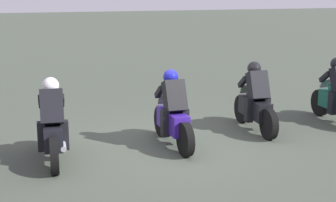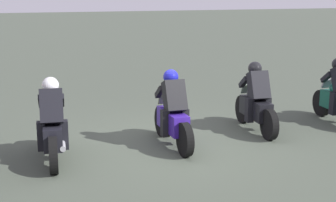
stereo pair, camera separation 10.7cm
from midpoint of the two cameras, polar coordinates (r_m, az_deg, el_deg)
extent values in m
plane|color=#434B3E|center=(9.98, 0.55, -5.00)|extent=(120.00, 120.00, 0.00)
cylinder|color=black|center=(12.73, 17.43, -0.21)|extent=(0.65, 0.20, 0.64)
cube|color=slate|center=(12.46, 18.07, 1.92)|extent=(0.18, 0.27, 0.23)
cube|color=black|center=(11.91, 18.71, -0.27)|extent=(0.19, 0.16, 0.52)
cube|color=black|center=(12.15, 17.96, 2.63)|extent=(0.39, 0.13, 0.31)
cylinder|color=black|center=(11.66, 8.86, -0.91)|extent=(0.65, 0.20, 0.64)
cylinder|color=black|center=(10.43, 11.81, -2.66)|extent=(0.65, 0.20, 0.64)
cube|color=black|center=(11.00, 10.29, -0.83)|extent=(1.13, 0.42, 0.40)
ellipsoid|color=black|center=(11.02, 10.14, 0.80)|extent=(0.51, 0.34, 0.24)
cube|color=red|center=(10.54, 11.42, -1.35)|extent=(0.07, 0.16, 0.08)
cylinder|color=#A5A5AD|center=(10.79, 11.79, -1.87)|extent=(0.43, 0.14, 0.10)
cube|color=black|center=(10.80, 10.61, 1.73)|extent=(0.52, 0.44, 0.66)
sphere|color=black|center=(10.94, 10.21, 3.69)|extent=(0.33, 0.33, 0.30)
cube|color=slate|center=(11.37, 9.33, 1.40)|extent=(0.18, 0.27, 0.23)
cube|color=black|center=(10.81, 9.58, -1.04)|extent=(0.19, 0.16, 0.52)
cube|color=black|center=(10.97, 11.50, -0.91)|extent=(0.19, 0.16, 0.52)
cube|color=black|center=(11.07, 8.96, 2.16)|extent=(0.39, 0.14, 0.31)
cube|color=black|center=(11.21, 10.65, 2.23)|extent=(0.39, 0.14, 0.31)
cylinder|color=black|center=(10.48, -0.40, -2.30)|extent=(0.64, 0.15, 0.64)
cylinder|color=black|center=(9.21, 2.29, -4.44)|extent=(0.64, 0.15, 0.64)
cube|color=#371E95|center=(9.80, 0.86, -2.29)|extent=(1.11, 0.34, 0.40)
ellipsoid|color=#371E95|center=(9.82, 0.67, -0.46)|extent=(0.49, 0.31, 0.24)
cube|color=red|center=(9.33, 1.89, -2.94)|extent=(0.06, 0.16, 0.08)
cylinder|color=#A5A5AD|center=(9.57, 2.45, -3.48)|extent=(0.42, 0.11, 0.10)
cube|color=black|center=(9.58, 1.06, 0.57)|extent=(0.49, 0.41, 0.66)
sphere|color=#191CA8|center=(9.72, 0.64, 2.78)|extent=(0.31, 0.31, 0.30)
cube|color=#677750|center=(10.18, -0.06, 0.25)|extent=(0.16, 0.26, 0.23)
cube|color=black|center=(9.63, -0.03, -2.56)|extent=(0.18, 0.14, 0.52)
cube|color=black|center=(9.75, 2.20, -2.37)|extent=(0.18, 0.14, 0.52)
cube|color=black|center=(9.88, -0.65, 1.05)|extent=(0.39, 0.11, 0.31)
cube|color=black|center=(9.99, 1.32, 1.18)|extent=(0.39, 0.11, 0.31)
cylinder|color=black|center=(9.90, -12.72, -3.53)|extent=(0.65, 0.21, 0.64)
cylinder|color=black|center=(8.57, -12.63, -6.09)|extent=(0.65, 0.21, 0.64)
cube|color=black|center=(9.18, -12.73, -3.64)|extent=(1.13, 0.44, 0.40)
ellipsoid|color=black|center=(9.20, -12.83, -1.68)|extent=(0.51, 0.35, 0.24)
cube|color=red|center=(8.69, -12.71, -4.45)|extent=(0.08, 0.17, 0.08)
cylinder|color=#A5A5AD|center=(8.88, -11.64, -5.02)|extent=(0.43, 0.15, 0.10)
cube|color=black|center=(8.95, -12.89, -0.62)|extent=(0.53, 0.45, 0.66)
sphere|color=silver|center=(9.10, -13.00, 1.77)|extent=(0.33, 0.33, 0.30)
cube|color=#3D7966|center=(9.58, -12.86, -0.87)|extent=(0.18, 0.28, 0.23)
cube|color=black|center=(9.07, -13.99, -3.91)|extent=(0.19, 0.16, 0.52)
cube|color=black|center=(9.07, -11.46, -3.79)|extent=(0.19, 0.16, 0.52)
cube|color=black|center=(9.32, -14.01, -0.03)|extent=(0.39, 0.14, 0.31)
cube|color=black|center=(9.32, -11.80, 0.07)|extent=(0.39, 0.14, 0.31)
camera|label=1|loc=(0.05, -89.68, 0.07)|focal=53.21mm
camera|label=2|loc=(0.05, 90.32, -0.07)|focal=53.21mm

